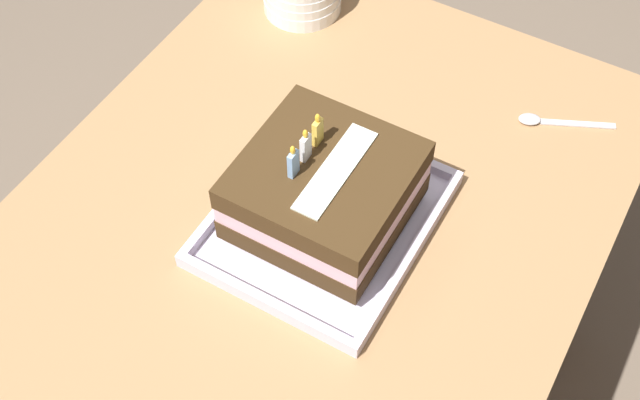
% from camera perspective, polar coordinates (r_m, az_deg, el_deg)
% --- Properties ---
extents(dining_table, '(0.95, 0.77, 0.69)m').
position_cam_1_polar(dining_table, '(1.24, -0.28, -3.19)').
color(dining_table, '#9E754C').
rests_on(dining_table, ground_plane).
extents(foil_tray, '(0.32, 0.27, 0.02)m').
position_cam_1_polar(foil_tray, '(1.13, 0.31, -1.40)').
color(foil_tray, silver).
rests_on(foil_tray, dining_table).
extents(birthday_cake, '(0.21, 0.21, 0.15)m').
position_cam_1_polar(birthday_cake, '(1.07, 0.33, 0.69)').
color(birthday_cake, '#3D2A15').
rests_on(birthday_cake, foil_tray).
extents(serving_spoon_near_tray, '(0.08, 0.14, 0.01)m').
position_cam_1_polar(serving_spoon_near_tray, '(1.29, 15.17, 5.33)').
color(serving_spoon_near_tray, silver).
rests_on(serving_spoon_near_tray, dining_table).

